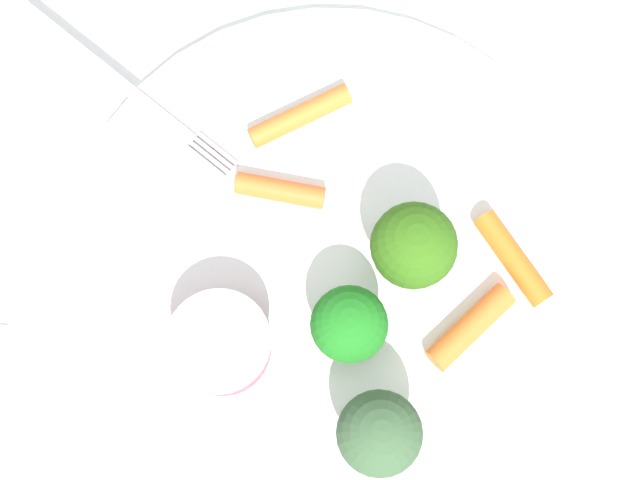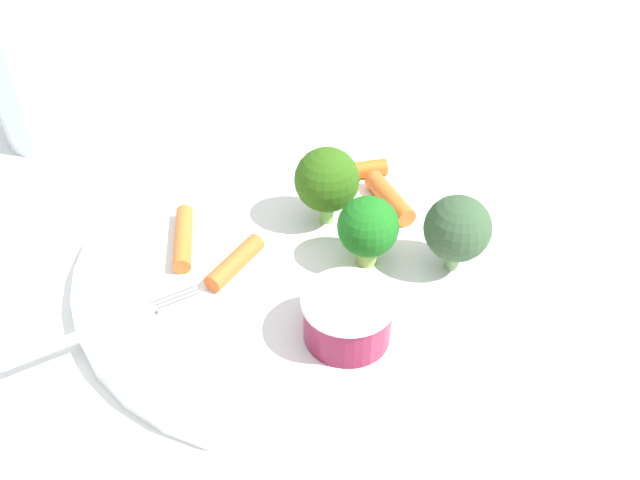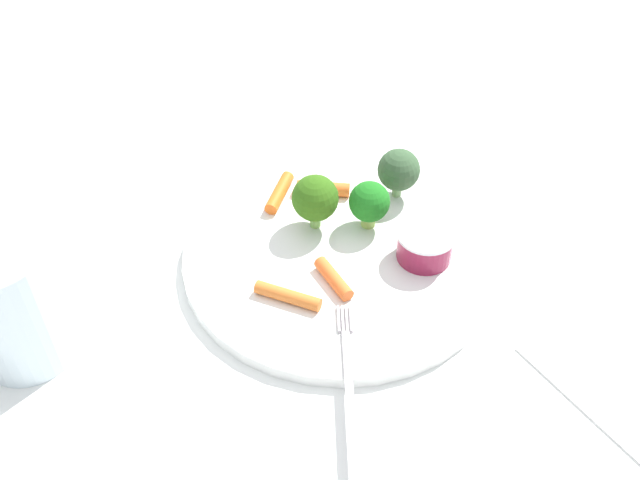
{
  "view_description": "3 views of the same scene",
  "coord_description": "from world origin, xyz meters",
  "views": [
    {
      "loc": [
        -0.1,
        -0.05,
        0.49
      ],
      "look_at": [
        -0.0,
        0.01,
        0.03
      ],
      "focal_mm": 51.42,
      "sensor_mm": 36.0,
      "label": 1
    },
    {
      "loc": [
        -0.26,
        0.2,
        0.29
      ],
      "look_at": [
        -0.01,
        -0.01,
        0.02
      ],
      "focal_mm": 36.43,
      "sensor_mm": 36.0,
      "label": 2
    },
    {
      "loc": [
        0.11,
        0.46,
        0.47
      ],
      "look_at": [
        0.02,
        -0.0,
        0.02
      ],
      "focal_mm": 39.62,
      "sensor_mm": 36.0,
      "label": 3
    }
  ],
  "objects": [
    {
      "name": "ground_plane",
      "position": [
        0.0,
        0.0,
        0.0
      ],
      "size": [
        2.4,
        2.4,
        0.0
      ],
      "primitive_type": "plane",
      "color": "white"
    },
    {
      "name": "plate",
      "position": [
        0.0,
        0.0,
        0.01
      ],
      "size": [
        0.29,
        0.29,
        0.01
      ],
      "primitive_type": "cylinder",
      "color": "white",
      "rests_on": "ground_plane"
    },
    {
      "name": "sauce_cup",
      "position": [
        -0.07,
        0.02,
        0.03
      ],
      "size": [
        0.05,
        0.05,
        0.03
      ],
      "color": "maroon",
      "rests_on": "plate"
    },
    {
      "name": "broccoli_floret_0",
      "position": [
        -0.03,
        -0.03,
        0.04
      ],
      "size": [
        0.04,
        0.04,
        0.05
      ],
      "color": "#95C058",
      "rests_on": "plate"
    },
    {
      "name": "broccoli_floret_1",
      "position": [
        0.02,
        -0.04,
        0.05
      ],
      "size": [
        0.04,
        0.04,
        0.06
      ],
      "color": "#81BE5A",
      "rests_on": "plate"
    },
    {
      "name": "broccoli_floret_2",
      "position": [
        -0.07,
        -0.07,
        0.04
      ],
      "size": [
        0.04,
        0.04,
        0.05
      ],
      "color": "#83B073",
      "rests_on": "plate"
    },
    {
      "name": "carrot_stick_0",
      "position": [
        0.04,
        -0.09,
        0.02
      ],
      "size": [
        0.04,
        0.05,
        0.01
      ],
      "primitive_type": "cylinder",
      "rotation": [
        1.57,
        0.0,
        5.81
      ],
      "color": "orange",
      "rests_on": "plate"
    },
    {
      "name": "carrot_stick_1",
      "position": [
        -0.0,
        -0.08,
        0.02
      ],
      "size": [
        0.05,
        0.03,
        0.01
      ],
      "primitive_type": "cylinder",
      "rotation": [
        1.57,
        0.0,
        4.42
      ],
      "color": "orange",
      "rests_on": "plate"
    },
    {
      "name": "carrot_stick_2",
      "position": [
        0.01,
        0.04,
        0.02
      ],
      "size": [
        0.03,
        0.05,
        0.01
      ],
      "primitive_type": "cylinder",
      "rotation": [
        1.57,
        0.0,
        3.48
      ],
      "color": "orange",
      "rests_on": "plate"
    },
    {
      "name": "carrot_stick_3",
      "position": [
        0.06,
        0.05,
        0.02
      ],
      "size": [
        0.06,
        0.04,
        0.01
      ],
      "primitive_type": "cylinder",
      "rotation": [
        1.57,
        0.0,
        4.14
      ],
      "color": "orange",
      "rests_on": "plate"
    },
    {
      "name": "fork",
      "position": [
        0.03,
        0.16,
        0.01
      ],
      "size": [
        0.04,
        0.18,
        0.0
      ],
      "color": "#C0B7BE",
      "rests_on": "plate"
    },
    {
      "name": "drinking_glass",
      "position": [
        0.27,
        0.06,
        0.06
      ],
      "size": [
        0.08,
        0.08,
        0.11
      ],
      "primitive_type": "cylinder",
      "color": "silver",
      "rests_on": "ground_plane"
    }
  ]
}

